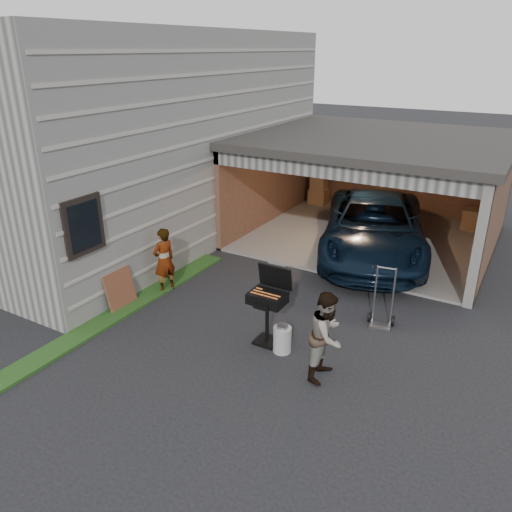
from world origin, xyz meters
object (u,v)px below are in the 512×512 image
Objects in this scene: bbq_grill at (268,300)px; propane_tank at (282,339)px; plywood_panel at (120,290)px; man at (327,336)px; hand_truck at (382,314)px; minivan at (374,229)px; woman at (164,260)px.

bbq_grill is 0.75m from propane_tank.
plywood_panel reaches higher than propane_tank.
man reaches higher than hand_truck.
plywood_panel is 0.67× the size of hand_truck.
hand_truck is (1.28, -3.32, -0.51)m from minivan.
minivan is 5.44m from woman.
man is at bearing -0.57° from plywood_panel.
man is at bearing 90.52° from woman.
propane_tank is at bearing 91.04° from woman.
minivan is 6.49m from plywood_panel.
hand_truck is (1.26, 1.80, -0.01)m from propane_tank.
woman is 3.08m from bbq_grill.
propane_tank is 3.69m from plywood_panel.
propane_tank is at bearing -134.28° from hand_truck.
minivan is 5.49m from man.
propane_tank is 2.20m from hand_truck.
woman is 1.02× the size of bbq_grill.
woman is at bearing -177.72° from hand_truck.
plywood_panel is (-3.66, -5.35, -0.34)m from minivan.
bbq_grill is 2.40m from hand_truck.
minivan is 5.15m from propane_tank.
man is 1.85× the size of plywood_panel.
woman is 0.96× the size of man.
woman reaches higher than plywood_panel.
man is 1.25× the size of hand_truck.
man reaches higher than minivan.
propane_tank is at bearing 74.59° from man.
minivan is 3.59m from hand_truck.
hand_truck is at bearing -7.41° from man.
propane_tank is (0.03, -5.12, -0.50)m from minivan.
bbq_grill reaches higher than hand_truck.
bbq_grill reaches higher than propane_tank.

